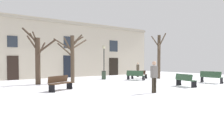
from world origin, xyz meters
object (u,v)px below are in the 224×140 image
at_px(tree_right_of_center, 38,57).
at_px(litter_bin, 104,75).
at_px(bench_facing_shops, 135,75).
at_px(bench_back_to_back_right, 60,83).
at_px(tree_left_of_center, 159,55).
at_px(bench_far_corner, 211,77).
at_px(person_by_shop_door, 138,69).
at_px(person_strolling, 154,75).
at_px(tree_foreground, 72,55).
at_px(bench_near_lamp, 185,80).
at_px(streetlamp, 104,57).
at_px(bench_near_center_tree, 139,74).

bearing_deg(tree_right_of_center, litter_bin, 5.82).
relative_size(litter_bin, bench_facing_shops, 0.45).
bearing_deg(bench_back_to_back_right, tree_left_of_center, -14.90).
distance_m(bench_facing_shops, bench_far_corner, 6.46).
xyz_separation_m(person_by_shop_door, person_strolling, (-7.71, -9.42, 0.09)).
bearing_deg(tree_right_of_center, bench_facing_shops, -11.76).
relative_size(bench_facing_shops, bench_far_corner, 1.02).
height_order(tree_left_of_center, tree_right_of_center, tree_left_of_center).
distance_m(tree_foreground, bench_near_lamp, 8.95).
height_order(bench_far_corner, bench_near_lamp, bench_far_corner).
height_order(streetlamp, bench_far_corner, streetlamp).
xyz_separation_m(tree_right_of_center, bench_far_corner, (11.63, -7.44, -1.58)).
distance_m(streetlamp, litter_bin, 3.45).
relative_size(tree_foreground, streetlamp, 1.13).
bearing_deg(bench_near_center_tree, bench_facing_shops, -126.63).
height_order(bench_near_center_tree, bench_near_lamp, bench_near_lamp).
bearing_deg(bench_back_to_back_right, person_by_shop_door, -1.55).
xyz_separation_m(tree_left_of_center, bench_far_corner, (0.02, -5.49, -1.92)).
height_order(tree_left_of_center, bench_facing_shops, tree_left_of_center).
bearing_deg(litter_bin, bench_back_to_back_right, -142.88).
height_order(bench_near_lamp, person_by_shop_door, person_by_shop_door).
relative_size(bench_far_corner, person_by_shop_door, 1.08).
relative_size(bench_facing_shops, person_strolling, 1.02).
height_order(tree_right_of_center, litter_bin, tree_right_of_center).
height_order(tree_foreground, person_strolling, tree_foreground).
bearing_deg(streetlamp, bench_near_center_tree, -65.96).
height_order(tree_foreground, bench_facing_shops, tree_foreground).
distance_m(tree_left_of_center, bench_back_to_back_right, 12.05).
distance_m(litter_bin, person_by_shop_door, 4.95).
height_order(bench_facing_shops, person_by_shop_door, person_by_shop_door).
height_order(tree_right_of_center, bench_facing_shops, tree_right_of_center).
height_order(tree_right_of_center, bench_back_to_back_right, tree_right_of_center).
distance_m(tree_left_of_center, bench_near_center_tree, 2.84).
bearing_deg(litter_bin, tree_left_of_center, -27.57).
relative_size(streetlamp, litter_bin, 4.37).
bearing_deg(bench_near_lamp, bench_back_to_back_right, 80.55).
bearing_deg(tree_right_of_center, tree_foreground, -12.14).
bearing_deg(person_by_shop_door, bench_far_corner, -154.97).
bearing_deg(litter_bin, bench_near_lamp, -81.26).
relative_size(bench_back_to_back_right, bench_near_center_tree, 1.03).
xyz_separation_m(litter_bin, person_by_shop_door, (4.91, 0.37, 0.49)).
bearing_deg(tree_left_of_center, person_by_shop_door, 91.94).
distance_m(bench_facing_shops, person_strolling, 8.15).
bearing_deg(streetlamp, person_by_shop_door, -32.48).
relative_size(tree_foreground, bench_near_lamp, 2.39).
height_order(tree_left_of_center, tree_foreground, tree_left_of_center).
relative_size(bench_facing_shops, bench_back_to_back_right, 1.02).
bearing_deg(person_strolling, bench_near_center_tree, -128.71).
bearing_deg(tree_foreground, tree_left_of_center, -8.73).
distance_m(bench_back_to_back_right, person_strolling, 5.59).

